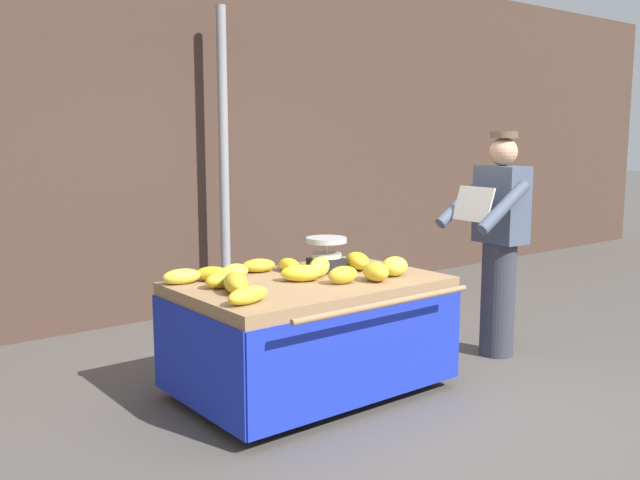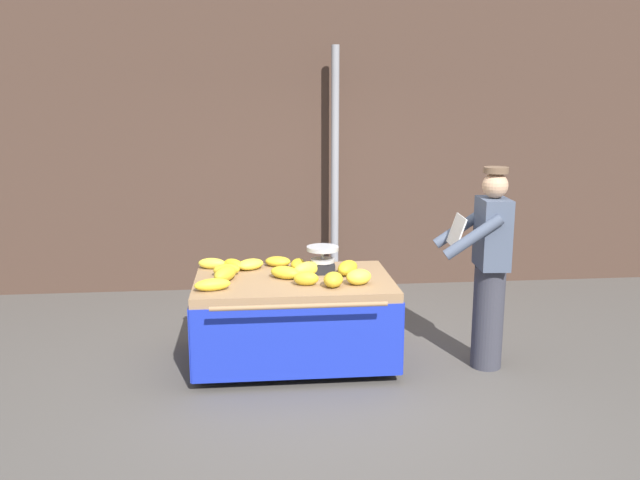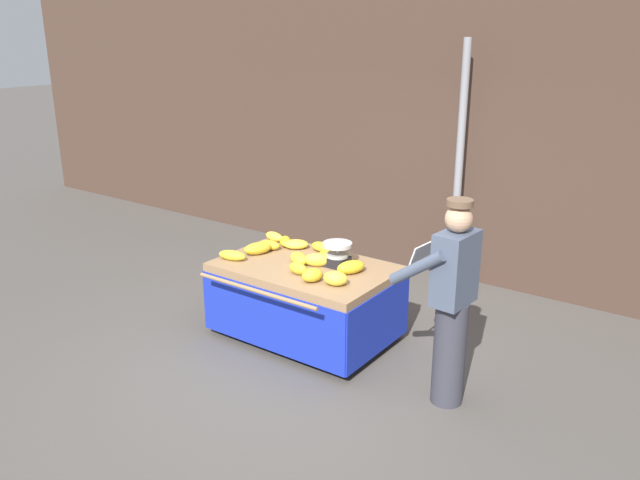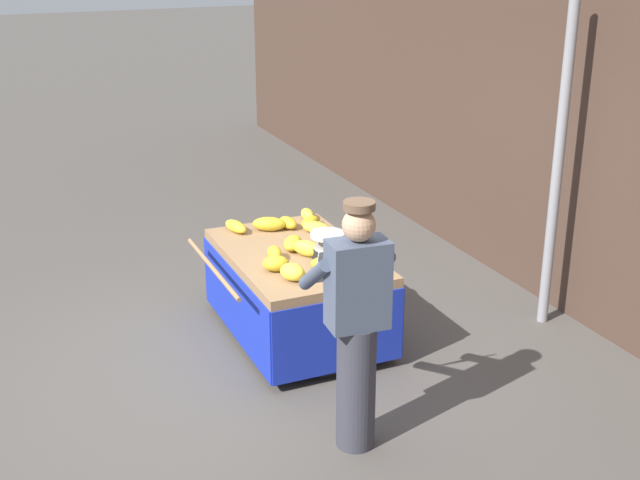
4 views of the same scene
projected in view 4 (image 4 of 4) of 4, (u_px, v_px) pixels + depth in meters
The scene contains 20 objects.
ground_plane at pixel (254, 364), 6.68m from camera, with size 60.00×60.00×0.00m, color #514C47.
back_wall at pixel (578, 119), 7.20m from camera, with size 16.00×0.24×3.43m, color #473328.
street_pole at pixel (558, 166), 6.92m from camera, with size 0.09×0.09×2.83m, color gray.
banana_cart at pixel (297, 275), 6.96m from camera, with size 1.69×1.29×0.76m.
weighing_scale at pixel (328, 246), 6.68m from camera, with size 0.28×0.28×0.23m.
banana_bunch_0 at pixel (333, 244), 6.94m from camera, with size 0.12×0.23×0.09m, color gold.
banana_bunch_1 at pixel (276, 263), 6.50m from camera, with size 0.16×0.21×0.12m, color gold.
banana_bunch_2 at pixel (316, 227), 7.31m from camera, with size 0.16×0.25×0.10m, color yellow.
banana_bunch_3 at pixel (288, 223), 7.42m from camera, with size 0.12×0.23×0.10m, color gold.
banana_bunch_4 at pixel (338, 235), 7.13m from camera, with size 0.15×0.23×0.09m, color gold.
banana_bunch_5 at pixel (236, 226), 7.33m from camera, with size 0.12×0.29×0.10m, color yellow.
banana_bunch_6 at pixel (293, 243), 6.93m from camera, with size 0.14×0.27×0.11m, color yellow.
banana_bunch_7 at pixel (307, 248), 6.79m from camera, with size 0.12×0.26×0.13m, color yellow.
banana_bunch_8 at pixel (292, 272), 6.33m from camera, with size 0.16×0.22×0.13m, color yellow.
banana_bunch_9 at pixel (307, 215), 7.63m from camera, with size 0.11×0.25×0.10m, color yellow.
banana_bunch_10 at pixel (329, 264), 6.49m from camera, with size 0.16×0.28×0.12m, color gold.
banana_bunch_11 at pixel (310, 222), 7.44m from camera, with size 0.12×0.24×0.10m, color gold.
banana_bunch_12 at pixel (275, 253), 6.71m from camera, with size 0.11×0.21×0.11m, color gold.
banana_bunch_13 at pixel (269, 224), 7.35m from camera, with size 0.14×0.29×0.12m, color gold.
vendor_person at pixel (356, 326), 5.37m from camera, with size 0.60×0.55×1.71m.
Camera 4 is at (5.62, -1.89, 3.28)m, focal length 47.15 mm.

